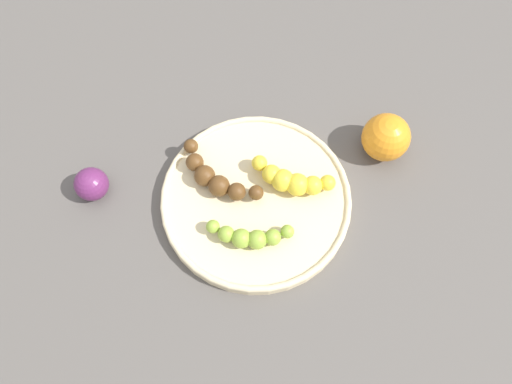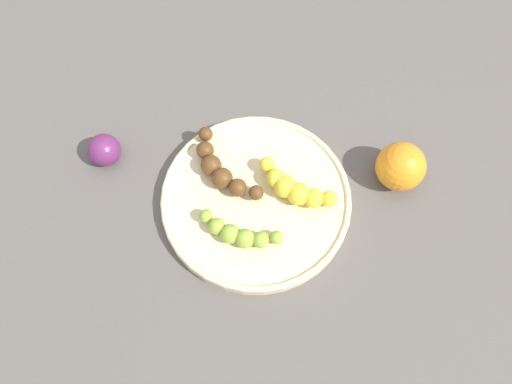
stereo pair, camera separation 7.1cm
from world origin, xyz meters
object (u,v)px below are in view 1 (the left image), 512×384
object	(u,v)px
banana_green	(249,236)
fruit_bowl	(256,199)
plum_purple	(91,184)
banana_overripe	(215,177)
banana_yellow	(291,180)
orange_fruit	(386,137)

from	to	relation	value
banana_green	fruit_bowl	bearing A→B (deg)	176.18
fruit_bowl	banana_green	world-z (taller)	banana_green
banana_green	plum_purple	distance (m)	0.26
banana_overripe	banana_green	xyz separation A→B (m)	(-0.10, 0.04, -0.00)
banana_green	plum_purple	world-z (taller)	plum_purple
fruit_bowl	banana_green	distance (m)	0.07
plum_purple	banana_yellow	bearing A→B (deg)	-141.51
banana_yellow	plum_purple	bearing A→B (deg)	-71.48
fruit_bowl	orange_fruit	distance (m)	0.23
banana_overripe	orange_fruit	size ratio (longest dim) A/B	1.99
fruit_bowl	orange_fruit	bearing A→B (deg)	-117.10
banana_green	orange_fruit	world-z (taller)	orange_fruit
fruit_bowl	banana_green	size ratio (longest dim) A/B	2.66
banana_yellow	plum_purple	world-z (taller)	banana_yellow
banana_yellow	orange_fruit	distance (m)	0.17
banana_overripe	banana_yellow	distance (m)	0.12
fruit_bowl	banana_yellow	world-z (taller)	banana_yellow
fruit_bowl	orange_fruit	size ratio (longest dim) A/B	3.84
banana_overripe	orange_fruit	bearing A→B (deg)	141.88
banana_green	plum_purple	bearing A→B (deg)	-105.58
banana_green	orange_fruit	bearing A→B (deg)	131.34
orange_fruit	banana_green	bearing A→B (deg)	75.31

